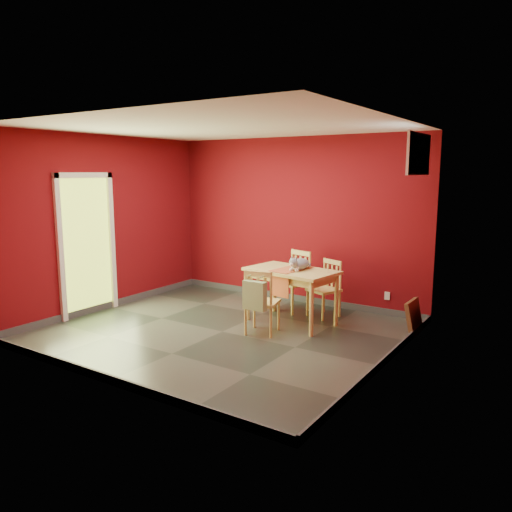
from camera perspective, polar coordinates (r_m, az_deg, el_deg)
The scene contains 13 objects.
ground at distance 6.86m, azimuth -3.86°, elevation -8.61°, with size 4.50×4.50×0.00m, color #2D342D.
room_shell at distance 6.84m, azimuth -3.86°, elevation -8.21°, with size 4.50×4.50×4.50m.
doorway at distance 7.88m, azimuth -18.81°, elevation 1.68°, with size 0.06×1.01×2.13m.
window at distance 6.42m, azimuth 18.06°, elevation 11.02°, with size 0.05×0.90×0.50m.
outlet_plate at distance 7.76m, azimuth 14.76°, elevation -4.43°, with size 0.08×0.01×0.12m, color silver.
dining_table at distance 7.07m, azimuth 4.06°, elevation -2.30°, with size 1.34×0.89×0.78m.
table_runner at distance 6.96m, azimuth 3.62°, elevation -2.09°, with size 0.41×0.71×0.34m.
chair_far_left at distance 7.78m, azimuth 4.40°, elevation -2.78°, with size 0.53×0.53×0.93m.
chair_far_right at distance 7.52m, azimuth 7.97°, elevation -3.61°, with size 0.51×0.51×0.85m.
chair_near at distance 6.64m, azimuth 0.61°, elevation -5.15°, with size 0.50×0.50×0.88m.
tote_bag at distance 6.42m, azimuth -0.15°, elevation -4.53°, with size 0.32×0.19×0.44m.
cat at distance 7.02m, azimuth 5.06°, elevation -0.67°, with size 0.23×0.44×0.22m, color slate, non-canonical shape.
picture_frame at distance 7.01m, azimuth 17.59°, elevation -6.68°, with size 0.15×0.46×0.46m.
Camera 1 is at (3.95, -5.18, 2.14)m, focal length 35.00 mm.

